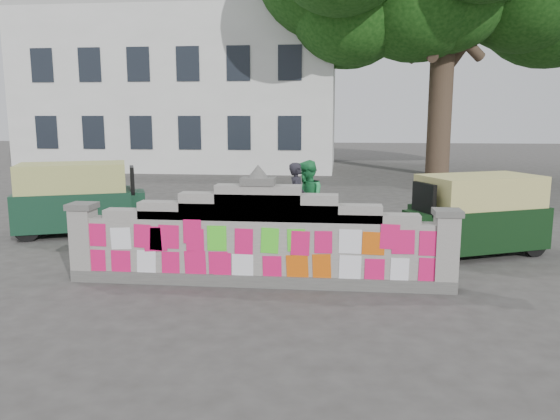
{
  "coord_description": "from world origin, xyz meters",
  "views": [
    {
      "loc": [
        1.29,
        -8.7,
        2.78
      ],
      "look_at": [
        0.25,
        1.0,
        1.1
      ],
      "focal_mm": 35.0,
      "sensor_mm": 36.0,
      "label": 1
    }
  ],
  "objects": [
    {
      "name": "building",
      "position": [
        -7.0,
        21.98,
        4.01
      ],
      "size": [
        16.0,
        10.0,
        8.9
      ],
      "color": "silver",
      "rests_on": "ground"
    },
    {
      "name": "rickshaw_right",
      "position": [
        4.08,
        2.53,
        0.84
      ],
      "size": [
        2.98,
        2.25,
        1.61
      ],
      "rotation": [
        0.0,
        0.0,
        3.56
      ],
      "color": "black",
      "rests_on": "ground"
    },
    {
      "name": "parapet_wall",
      "position": [
        -0.0,
        -0.01,
        0.75
      ],
      "size": [
        6.48,
        0.44,
        2.01
      ],
      "color": "#4C4C49",
      "rests_on": "ground"
    },
    {
      "name": "rickshaw_left",
      "position": [
        -4.88,
        3.55,
        0.88
      ],
      "size": [
        3.13,
        2.3,
        1.69
      ],
      "rotation": [
        0.0,
        0.0,
        0.39
      ],
      "color": "#113321",
      "rests_on": "ground"
    },
    {
      "name": "cyclist_rider",
      "position": [
        0.41,
        3.05,
        0.77
      ],
      "size": [
        0.4,
        0.58,
        1.54
      ],
      "primitive_type": "imported",
      "rotation": [
        0.0,
        0.0,
        1.63
      ],
      "color": "black",
      "rests_on": "ground"
    },
    {
      "name": "pedestrian",
      "position": [
        0.6,
        3.32,
        0.91
      ],
      "size": [
        0.82,
        0.98,
        1.82
      ],
      "primitive_type": "imported",
      "rotation": [
        0.0,
        0.0,
        -1.42
      ],
      "color": "green",
      "rests_on": "ground"
    },
    {
      "name": "cyclist_bike",
      "position": [
        0.41,
        3.05,
        0.45
      ],
      "size": [
        1.77,
        0.71,
        0.91
      ],
      "primitive_type": "imported",
      "rotation": [
        0.0,
        0.0,
        1.63
      ],
      "color": "black",
      "rests_on": "ground"
    },
    {
      "name": "ground",
      "position": [
        0.0,
        0.0,
        0.0
      ],
      "size": [
        100.0,
        100.0,
        0.0
      ],
      "primitive_type": "plane",
      "color": "#383533",
      "rests_on": "ground"
    }
  ]
}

